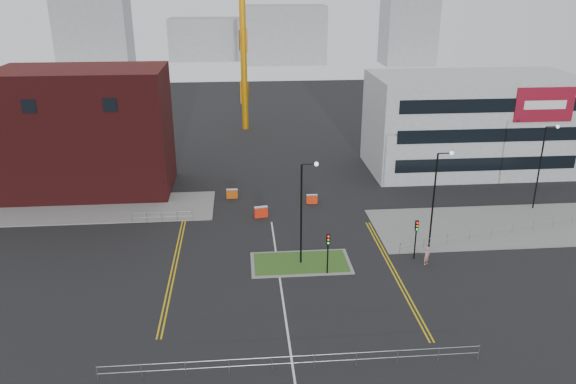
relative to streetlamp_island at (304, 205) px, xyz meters
name	(u,v)px	position (x,y,z in m)	size (l,w,h in m)	color
ground	(285,317)	(-2.22, -8.00, -5.41)	(200.00, 200.00, 0.00)	black
pavement_left	(81,209)	(-22.22, 14.00, -5.35)	(28.00, 8.00, 0.12)	slate
pavement_right	(494,226)	(19.78, 6.00, -5.35)	(24.00, 10.00, 0.12)	slate
island_kerb	(301,263)	(-0.22, 0.00, -5.37)	(8.60, 4.60, 0.08)	slate
grass_island	(301,263)	(-0.22, 0.00, -5.35)	(8.00, 4.00, 0.12)	#29531B
brick_building	(60,133)	(-25.19, 20.00, 1.44)	(24.20, 10.07, 14.24)	#491213
office_block	(470,123)	(23.79, 23.97, 0.59)	(25.00, 12.20, 12.00)	#A4A6A9
streetlamp_island	(304,205)	(0.00, 0.00, 0.00)	(1.46, 0.36, 9.18)	black
streetlamp_right_near	(437,192)	(12.00, 2.00, 0.00)	(1.46, 0.36, 9.18)	black
streetlamp_right_far	(543,161)	(26.00, 10.00, 0.00)	(1.46, 0.36, 9.18)	black
traffic_light_island	(328,246)	(1.78, -2.02, -2.85)	(0.28, 0.33, 3.65)	black
traffic_light_right	(416,232)	(9.78, -0.02, -2.85)	(0.28, 0.33, 3.65)	black
railing_front	(293,360)	(-2.22, -14.00, -4.63)	(24.05, 0.05, 1.10)	gray
railing_left	(162,215)	(-13.22, 10.00, -4.67)	(6.05, 0.05, 1.10)	gray
railing_right	(491,230)	(18.28, 3.50, -4.63)	(19.05, 5.05, 1.10)	gray
centre_line	(283,302)	(-2.22, -6.00, -5.41)	(0.15, 30.00, 0.01)	silver
yellow_left_a	(174,258)	(-11.22, 2.00, -5.41)	(0.12, 24.00, 0.01)	gold
yellow_left_b	(178,258)	(-10.92, 2.00, -5.41)	(0.12, 24.00, 0.01)	gold
yellow_right_a	(392,271)	(7.28, -2.00, -5.41)	(0.12, 20.00, 0.01)	gold
yellow_right_b	(395,271)	(7.58, -2.00, -5.41)	(0.12, 20.00, 0.01)	gold
skyline_a	(94,28)	(-42.22, 112.00, 5.59)	(18.00, 12.00, 22.00)	gray
skyline_b	(283,35)	(7.78, 122.00, 2.59)	(24.00, 12.00, 16.00)	gray
skyline_c	(409,13)	(42.78, 117.00, 8.59)	(14.00, 12.00, 28.00)	gray
skyline_d	(220,39)	(-10.22, 132.00, 0.59)	(30.00, 12.00, 12.00)	gray
pedestrian	(427,256)	(10.53, -1.08, -4.61)	(0.59, 0.39, 1.62)	tan
barrier_left	(261,211)	(-3.22, 10.37, -4.79)	(1.41, 0.68, 1.14)	red
barrier_mid	(232,193)	(-6.22, 16.00, -4.85)	(1.24, 0.42, 1.05)	#C44D0A
barrier_right	(312,199)	(2.49, 13.66, -4.87)	(1.21, 0.46, 1.00)	#F4320D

